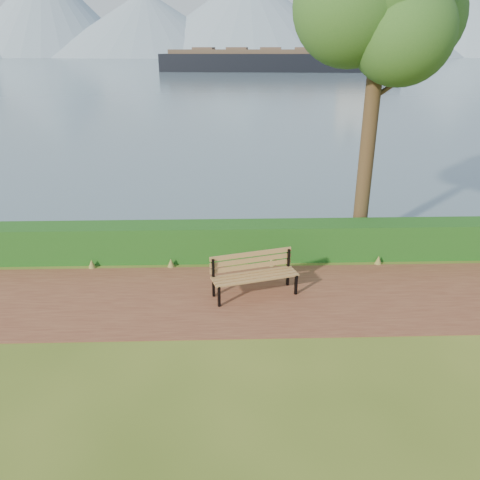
{
  "coord_description": "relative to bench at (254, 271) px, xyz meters",
  "views": [
    {
      "loc": [
        0.39,
        -9.33,
        5.4
      ],
      "look_at": [
        0.72,
        1.2,
        1.1
      ],
      "focal_mm": 35.0,
      "sensor_mm": 36.0,
      "label": 1
    }
  ],
  "objects": [
    {
      "name": "water",
      "position": [
        -1.02,
        259.49,
        -0.58
      ],
      "size": [
        700.0,
        510.0,
        0.0
      ],
      "primitive_type": "cube",
      "color": "#486074",
      "rests_on": "ground"
    },
    {
      "name": "ground",
      "position": [
        -1.02,
        -0.51,
        -0.58
      ],
      "size": [
        140.0,
        140.0,
        0.0
      ],
      "primitive_type": "plane",
      "color": "#405518",
      "rests_on": "ground"
    },
    {
      "name": "hedge",
      "position": [
        -1.02,
        2.09,
        -0.08
      ],
      "size": [
        32.0,
        0.85,
        1.0
      ],
      "primitive_type": "cube",
      "color": "#154714",
      "rests_on": "ground"
    },
    {
      "name": "cargo_ship",
      "position": [
        15.8,
        120.32,
        2.21
      ],
      "size": [
        62.47,
        17.45,
        18.74
      ],
      "rotation": [
        0.0,
        0.0,
        -0.13
      ],
      "color": "black",
      "rests_on": "ground"
    },
    {
      "name": "mountains",
      "position": [
        -10.19,
        405.54,
        27.11
      ],
      "size": [
        585.0,
        190.0,
        70.0
      ],
      "color": "gray",
      "rests_on": "ground"
    },
    {
      "name": "path",
      "position": [
        -1.02,
        -0.21,
        -0.58
      ],
      "size": [
        40.0,
        3.4,
        0.01
      ],
      "primitive_type": "cube",
      "color": "brown",
      "rests_on": "ground"
    },
    {
      "name": "bench",
      "position": [
        0.0,
        0.0,
        0.0
      ],
      "size": [
        2.09,
        1.11,
        1.01
      ],
      "rotation": [
        0.0,
        0.0,
        0.28
      ],
      "color": "black",
      "rests_on": "ground"
    }
  ]
}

